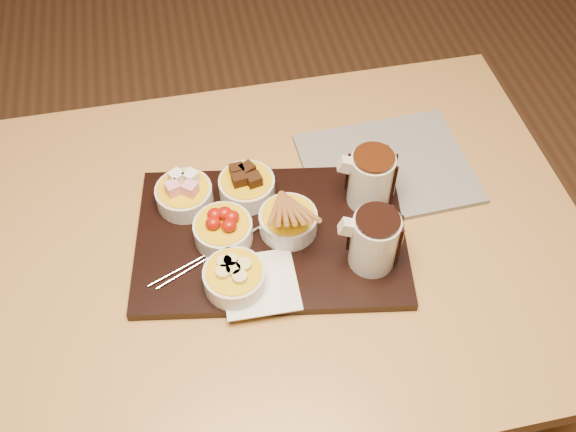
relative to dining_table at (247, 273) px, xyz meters
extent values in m
plane|color=brown|center=(0.00, 0.00, -0.65)|extent=(5.00, 5.00, 0.00)
cube|color=#B48443|center=(0.00, 0.00, 0.08)|extent=(1.20, 0.80, 0.04)
cylinder|color=#B48443|center=(-0.54, 0.34, -0.30)|extent=(0.06, 0.06, 0.71)
cylinder|color=#B48443|center=(0.54, 0.34, -0.30)|extent=(0.06, 0.06, 0.71)
cube|color=black|center=(0.05, -0.01, 0.11)|extent=(0.50, 0.37, 0.02)
cube|color=white|center=(0.01, -0.10, 0.12)|extent=(0.12, 0.12, 0.00)
cylinder|color=beige|center=(-0.09, 0.09, 0.14)|extent=(0.10, 0.10, 0.04)
cylinder|color=beige|center=(0.02, 0.09, 0.14)|extent=(0.10, 0.10, 0.04)
cylinder|color=beige|center=(-0.03, 0.00, 0.14)|extent=(0.10, 0.10, 0.04)
cylinder|color=beige|center=(0.08, 0.00, 0.14)|extent=(0.10, 0.10, 0.04)
cylinder|color=beige|center=(-0.03, -0.09, 0.14)|extent=(0.10, 0.10, 0.04)
cylinder|color=silver|center=(0.20, -0.09, 0.17)|extent=(0.09, 0.09, 0.11)
cylinder|color=silver|center=(0.23, 0.03, 0.17)|extent=(0.09, 0.09, 0.11)
cube|color=beige|center=(0.29, 0.11, 0.10)|extent=(0.32, 0.26, 0.01)
camera|label=1|loc=(-0.06, -0.65, 1.00)|focal=40.00mm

